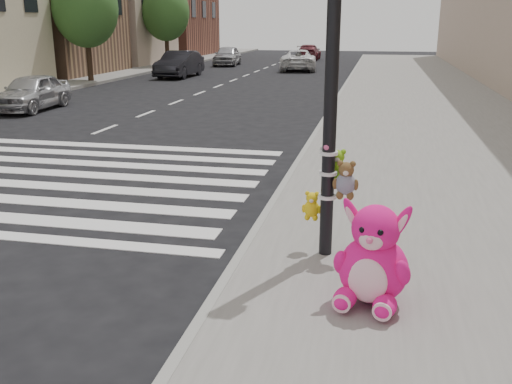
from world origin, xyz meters
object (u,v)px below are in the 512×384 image
(pink_bunny, at_px, (373,262))
(car_white_near, at_px, (299,60))
(signal_pole, at_px, (332,127))
(car_silver_far, at_px, (32,92))
(red_teddy, at_px, (390,233))
(car_dark_far, at_px, (179,64))

(pink_bunny, height_order, car_white_near, car_white_near)
(signal_pole, xyz_separation_m, car_silver_far, (-11.35, 11.20, -1.13))
(pink_bunny, xyz_separation_m, red_teddy, (0.21, 1.83, -0.35))
(car_silver_far, distance_m, car_white_near, 20.43)
(red_teddy, bearing_deg, car_white_near, 99.34)
(signal_pole, xyz_separation_m, car_dark_far, (-10.54, 24.30, -1.03))
(signal_pole, relative_size, pink_bunny, 3.56)
(red_teddy, bearing_deg, car_silver_far, 137.83)
(pink_bunny, bearing_deg, car_white_near, 111.60)
(pink_bunny, bearing_deg, car_dark_far, 125.73)
(car_dark_far, height_order, car_white_near, car_dark_far)
(pink_bunny, distance_m, car_silver_far, 17.24)
(pink_bunny, relative_size, car_white_near, 0.24)
(signal_pole, bearing_deg, pink_bunny, -65.79)
(red_teddy, distance_m, car_silver_far, 16.12)
(red_teddy, bearing_deg, car_dark_far, 114.54)
(signal_pole, distance_m, car_white_near, 30.88)
(red_teddy, height_order, car_white_near, car_white_near)
(signal_pole, height_order, pink_bunny, signal_pole)
(red_teddy, distance_m, car_white_near, 30.41)
(signal_pole, height_order, car_dark_far, signal_pole)
(car_dark_far, bearing_deg, signal_pole, -65.56)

